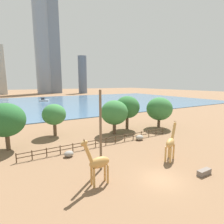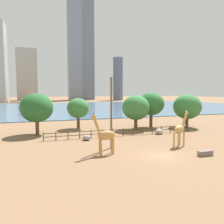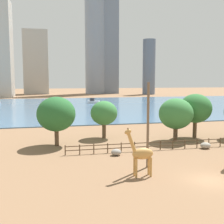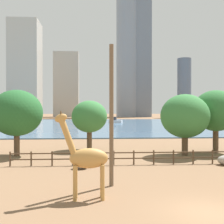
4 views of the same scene
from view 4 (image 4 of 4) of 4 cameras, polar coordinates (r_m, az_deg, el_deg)
The scene contains 17 objects.
ground_plane at distance 93.57m, azimuth -0.21°, elevation -2.49°, with size 400.00×400.00×0.00m, color brown.
harbor_water at distance 90.58m, azimuth -0.10°, elevation -2.53°, with size 180.00×86.00×0.20m, color #476B8C.
giraffe_tall at distance 16.01m, azimuth -5.35°, elevation -9.27°, with size 3.05×0.91×5.00m.
utility_pole at distance 18.43m, azimuth -0.12°, elevation -0.68°, with size 0.28×0.28×9.31m, color brown.
boulder_near_fence at distance 24.31m, azimuth -6.29°, elevation -10.45°, with size 1.30×1.09×0.82m, color gray.
enclosure_fence at distance 26.22m, azimuth 8.63°, elevation -8.88°, with size 26.12×0.14×1.30m.
tree_left_large at distance 34.73m, azimuth 20.33°, elevation 0.21°, with size 5.29×5.29×7.26m.
tree_right_tall at distance 31.93m, azimuth -18.80°, elevation -0.21°, with size 5.55×5.55×7.15m.
tree_left_small at distance 31.72m, azimuth 14.59°, elevation -0.83°, with size 5.32×5.32×6.70m.
tree_right_small at distance 34.78m, azimuth -4.62°, elevation -0.98°, with size 4.39×4.39×6.12m.
boat_ferry at distance 109.52m, azimuth -19.74°, elevation -1.59°, with size 4.57×4.79×4.38m.
boat_tug at distance 100.34m, azimuth 0.66°, elevation -1.76°, with size 5.06×3.34×2.09m.
skyline_tower_needle at distance 171.05m, azimuth 14.46°, elevation 4.73°, with size 8.08×8.08×34.83m, color slate.
skyline_block_central at distance 184.96m, azimuth 3.11°, elevation 12.81°, with size 13.98×13.98×88.28m, color gray.
skyline_tower_glass at distance 186.90m, azimuth 6.09°, elevation 12.47°, with size 10.87×10.86×86.95m, color slate.
skyline_block_left at distance 183.36m, azimuth -9.24°, elevation 5.48°, with size 15.75×9.81×41.29m, color #ADA89E.
skyline_block_right at distance 155.95m, azimuth -17.20°, elevation 8.11°, with size 15.09×15.72×50.96m, color #B7B2A8.
Camera 4 is at (-5.56, -13.27, 5.07)m, focal length 45.00 mm.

